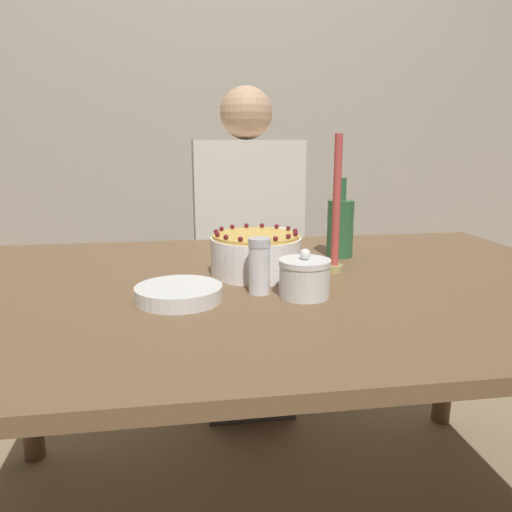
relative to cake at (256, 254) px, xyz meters
name	(u,v)px	position (x,y,z in m)	size (l,w,h in m)	color
wall_behind	(223,91)	(0.04, 1.33, 0.51)	(8.00, 0.05, 2.60)	#ADA393
dining_table	(278,316)	(0.04, -0.07, -0.14)	(1.62, 1.09, 0.73)	brown
cake	(256,254)	(0.00, 0.00, 0.00)	(0.23, 0.23, 0.11)	white
sugar_bowl	(305,278)	(0.07, -0.20, -0.01)	(0.11, 0.11, 0.11)	white
sugar_shaker	(259,266)	(-0.02, -0.16, 0.01)	(0.05, 0.05, 0.12)	white
plate_stack	(179,293)	(-0.19, -0.19, -0.04)	(0.18, 0.18, 0.03)	white
candle	(336,215)	(0.20, 0.00, 0.09)	(0.04, 0.04, 0.35)	tan
bottle	(340,227)	(0.27, 0.16, 0.04)	(0.08, 0.08, 0.23)	#2D6638
cup	(279,242)	(0.10, 0.22, -0.01)	(0.08, 0.08, 0.08)	white
person_man_blue_shirt	(247,275)	(0.07, 0.68, -0.24)	(0.40, 0.34, 1.26)	#595960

